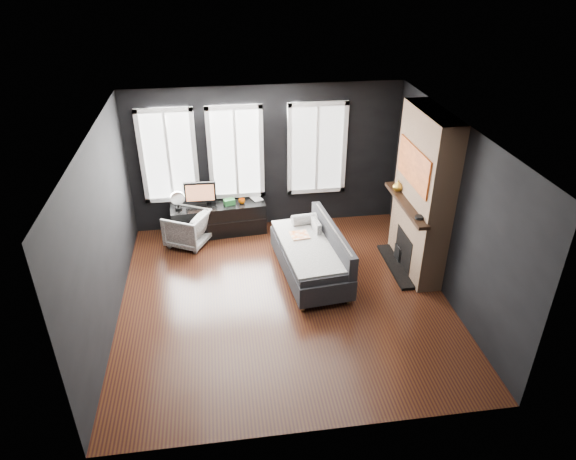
{
  "coord_description": "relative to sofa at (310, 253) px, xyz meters",
  "views": [
    {
      "loc": [
        -0.85,
        -6.36,
        4.86
      ],
      "look_at": [
        0.1,
        0.3,
        1.05
      ],
      "focal_mm": 32.0,
      "sensor_mm": 36.0,
      "label": 1
    }
  ],
  "objects": [
    {
      "name": "windows",
      "position": [
        -0.96,
        1.86,
        1.95
      ],
      "size": [
        4.0,
        0.16,
        1.76
      ],
      "primitive_type": null,
      "color": "white",
      "rests_on": "wall_back"
    },
    {
      "name": "mantel_clock",
      "position": [
        1.54,
        -0.55,
        0.83
      ],
      "size": [
        0.17,
        0.17,
        0.04
      ],
      "primitive_type": "cylinder",
      "rotation": [
        0.0,
        0.0,
        0.31
      ],
      "color": "black",
      "rests_on": "fireplace"
    },
    {
      "name": "wall_right",
      "position": [
        1.99,
        -0.6,
        0.92
      ],
      "size": [
        0.02,
        5.0,
        2.7
      ],
      "primitive_type": "cube",
      "color": "black",
      "rests_on": "ground"
    },
    {
      "name": "fireplace",
      "position": [
        1.79,
        0.0,
        0.92
      ],
      "size": [
        0.7,
        1.62,
        2.7
      ],
      "primitive_type": null,
      "color": "#93724C",
      "rests_on": "floor"
    },
    {
      "name": "mug",
      "position": [
        -1.0,
        1.61,
        0.23
      ],
      "size": [
        0.14,
        0.13,
        0.12
      ],
      "primitive_type": "imported",
      "rotation": [
        0.0,
        0.0,
        0.32
      ],
      "color": "#DD5A03",
      "rests_on": "media_console"
    },
    {
      "name": "mantel_vase",
      "position": [
        1.54,
        0.45,
        0.89
      ],
      "size": [
        0.21,
        0.22,
        0.18
      ],
      "primitive_type": "imported",
      "rotation": [
        0.0,
        0.0,
        -0.19
      ],
      "color": "gold",
      "rests_on": "fireplace"
    },
    {
      "name": "ceiling",
      "position": [
        -0.51,
        -0.6,
        2.27
      ],
      "size": [
        5.0,
        5.0,
        0.0
      ],
      "primitive_type": "plane",
      "color": "white",
      "rests_on": "ground"
    },
    {
      "name": "wall_left",
      "position": [
        -3.01,
        -0.6,
        0.92
      ],
      "size": [
        0.02,
        5.0,
        2.7
      ],
      "primitive_type": "cube",
      "color": "black",
      "rests_on": "ground"
    },
    {
      "name": "book",
      "position": [
        -0.8,
        1.72,
        0.29
      ],
      "size": [
        0.17,
        0.08,
        0.24
      ],
      "primitive_type": "imported",
      "rotation": [
        0.0,
        0.0,
        0.35
      ],
      "color": "beige",
      "rests_on": "media_console"
    },
    {
      "name": "wall_back",
      "position": [
        -0.51,
        1.9,
        0.92
      ],
      "size": [
        5.0,
        0.02,
        2.7
      ],
      "primitive_type": "cube",
      "color": "black",
      "rests_on": "ground"
    },
    {
      "name": "desk_fan",
      "position": [
        -2.15,
        1.54,
        0.35
      ],
      "size": [
        0.28,
        0.28,
        0.36
      ],
      "primitive_type": null,
      "rotation": [
        0.0,
        0.0,
        0.11
      ],
      "color": "gray",
      "rests_on": "media_console"
    },
    {
      "name": "stripe_pillow",
      "position": [
        0.18,
        0.41,
        0.19
      ],
      "size": [
        0.12,
        0.34,
        0.33
      ],
      "primitive_type": "cube",
      "rotation": [
        0.0,
        0.0,
        0.13
      ],
      "color": "gray",
      "rests_on": "sofa"
    },
    {
      "name": "storage_box",
      "position": [
        -1.23,
        1.6,
        0.23
      ],
      "size": [
        0.22,
        0.17,
        0.11
      ],
      "primitive_type": "cube",
      "rotation": [
        0.0,
        0.0,
        0.27
      ],
      "color": "#2A7735",
      "rests_on": "media_console"
    },
    {
      "name": "sofa",
      "position": [
        0.0,
        0.0,
        0.0
      ],
      "size": [
        1.19,
        2.07,
        0.85
      ],
      "primitive_type": null,
      "rotation": [
        0.0,
        0.0,
        0.11
      ],
      "color": "black",
      "rests_on": "floor"
    },
    {
      "name": "media_console",
      "position": [
        -1.45,
        1.64,
        -0.13
      ],
      "size": [
        1.78,
        0.69,
        0.6
      ],
      "primitive_type": null,
      "rotation": [
        0.0,
        0.0,
        0.09
      ],
      "color": "black",
      "rests_on": "floor"
    },
    {
      "name": "floor",
      "position": [
        -0.51,
        -0.6,
        -0.43
      ],
      "size": [
        5.0,
        5.0,
        0.0
      ],
      "primitive_type": "plane",
      "color": "black",
      "rests_on": "ground"
    },
    {
      "name": "monitor",
      "position": [
        -1.75,
        1.64,
        0.43
      ],
      "size": [
        0.59,
        0.13,
        0.52
      ],
      "primitive_type": null,
      "rotation": [
        0.0,
        0.0,
        -0.02
      ],
      "color": "black",
      "rests_on": "media_console"
    },
    {
      "name": "armchair",
      "position": [
        -2.02,
        1.3,
        -0.08
      ],
      "size": [
        0.88,
        0.9,
        0.7
      ],
      "primitive_type": "imported",
      "rotation": [
        0.0,
        0.0,
        -2.06
      ],
      "color": "white",
      "rests_on": "floor"
    }
  ]
}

